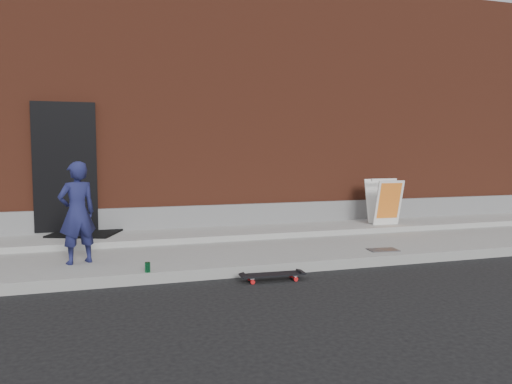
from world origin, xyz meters
name	(u,v)px	position (x,y,z in m)	size (l,w,h in m)	color
ground	(259,276)	(0.00, 0.00, 0.00)	(80.00, 80.00, 0.00)	black
sidewalk	(231,249)	(0.00, 1.50, 0.07)	(20.00, 3.00, 0.15)	gray
apron	(219,233)	(0.00, 2.40, 0.20)	(20.00, 1.20, 0.10)	gray
building	(179,120)	(0.00, 6.99, 2.50)	(20.00, 8.10, 5.00)	maroon
child	(77,213)	(-2.33, 0.85, 0.85)	(0.51, 0.33, 1.40)	#1A1D4B
skateboard	(272,275)	(0.09, -0.28, 0.08)	(0.84, 0.25, 0.09)	red
pizza_sign	(384,201)	(3.27, 2.21, 0.70)	(0.56, 0.65, 0.89)	silver
soda_can	(148,267)	(-1.47, 0.05, 0.21)	(0.07, 0.07, 0.13)	#17773D
doormat	(85,233)	(-2.30, 2.70, 0.27)	(1.06, 0.86, 0.03)	black
utility_plate	(383,250)	(2.14, 0.38, 0.16)	(0.45, 0.29, 0.01)	#4F4F54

